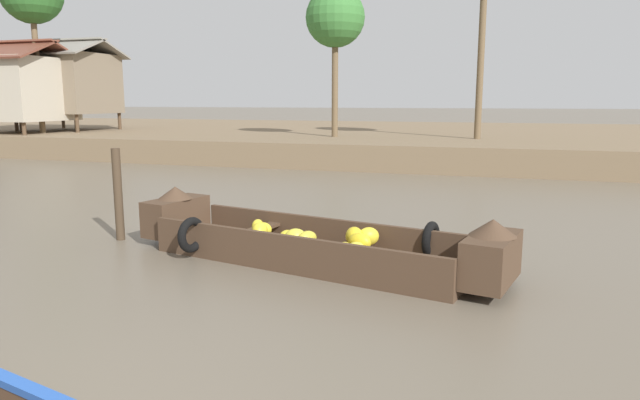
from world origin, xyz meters
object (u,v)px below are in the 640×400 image
object	(u,v)px
stilt_house_mid_left	(67,82)
palm_tree_mid	(335,19)
stilt_house_left	(19,88)
banana_boat	(309,242)
mooring_post	(118,195)

from	to	relation	value
stilt_house_mid_left	palm_tree_mid	bearing A→B (deg)	-3.80
stilt_house_left	stilt_house_mid_left	world-z (taller)	stilt_house_mid_left
banana_boat	stilt_house_mid_left	world-z (taller)	stilt_house_mid_left
stilt_house_mid_left	palm_tree_mid	size ratio (longest dim) A/B	0.80
banana_boat	stilt_house_left	size ratio (longest dim) A/B	1.34
banana_boat	palm_tree_mid	bearing A→B (deg)	104.58
banana_boat	stilt_house_left	bearing A→B (deg)	144.25
palm_tree_mid	mooring_post	distance (m)	14.41
banana_boat	mooring_post	xyz separation A→B (m)	(-3.39, 0.31, 0.47)
palm_tree_mid	mooring_post	world-z (taller)	palm_tree_mid
palm_tree_mid	mooring_post	xyz separation A→B (m)	(0.25, -13.68, -4.54)
palm_tree_mid	banana_boat	bearing A→B (deg)	-75.42
stilt_house_mid_left	banana_boat	bearing A→B (deg)	-41.28
banana_boat	palm_tree_mid	world-z (taller)	palm_tree_mid
stilt_house_left	stilt_house_mid_left	xyz separation A→B (m)	(0.54, 2.29, 0.29)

